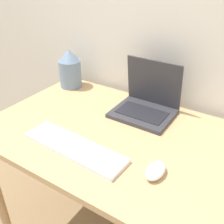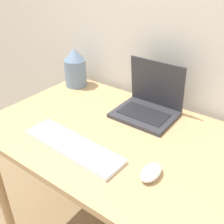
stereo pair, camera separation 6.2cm
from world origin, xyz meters
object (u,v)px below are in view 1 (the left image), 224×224
keyboard (74,147)px  mouse (156,171)px  laptop (147,102)px  vase (70,69)px

keyboard → mouse: mouse is taller
keyboard → mouse: size_ratio=4.35×
laptop → keyboard: laptop is taller
vase → mouse: bearing=-29.3°
laptop → vase: size_ratio=1.25×
keyboard → mouse: (0.35, 0.04, 0.01)m
vase → keyboard: bearing=-48.5°
laptop → mouse: bearing=-59.4°
laptop → mouse: (0.23, -0.40, -0.04)m
mouse → vase: vase is taller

